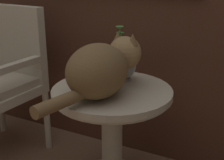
{
  "coord_description": "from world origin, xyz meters",
  "views": [
    {
      "loc": [
        0.89,
        -1.11,
        1.22
      ],
      "look_at": [
        0.19,
        0.25,
        0.68
      ],
      "focal_mm": 50.6,
      "sensor_mm": 36.0,
      "label": 1
    }
  ],
  "objects_px": {
    "wicker_chair": "(0,75)",
    "pewter_vase_with_ivy": "(124,64)",
    "wicker_side_table": "(112,124)",
    "cat": "(102,68)"
  },
  "relations": [
    {
      "from": "wicker_side_table",
      "to": "pewter_vase_with_ivy",
      "type": "xyz_separation_m",
      "value": [
        -0.01,
        0.16,
        0.3
      ]
    },
    {
      "from": "wicker_side_table",
      "to": "pewter_vase_with_ivy",
      "type": "bearing_deg",
      "value": 93.08
    },
    {
      "from": "wicker_side_table",
      "to": "pewter_vase_with_ivy",
      "type": "distance_m",
      "value": 0.34
    },
    {
      "from": "wicker_side_table",
      "to": "wicker_chair",
      "type": "height_order",
      "value": "wicker_chair"
    },
    {
      "from": "wicker_side_table",
      "to": "cat",
      "type": "height_order",
      "value": "cat"
    },
    {
      "from": "wicker_chair",
      "to": "pewter_vase_with_ivy",
      "type": "distance_m",
      "value": 0.88
    },
    {
      "from": "wicker_side_table",
      "to": "cat",
      "type": "relative_size",
      "value": 0.95
    },
    {
      "from": "wicker_chair",
      "to": "cat",
      "type": "xyz_separation_m",
      "value": [
        0.86,
        -0.16,
        0.21
      ]
    },
    {
      "from": "wicker_chair",
      "to": "pewter_vase_with_ivy",
      "type": "bearing_deg",
      "value": 6.81
    },
    {
      "from": "wicker_chair",
      "to": "pewter_vase_with_ivy",
      "type": "relative_size",
      "value": 3.27
    }
  ]
}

